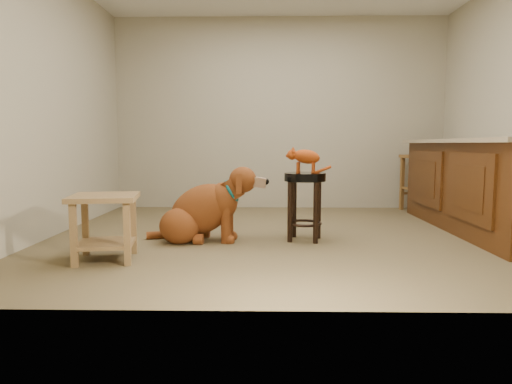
{
  "coord_description": "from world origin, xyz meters",
  "views": [
    {
      "loc": [
        -0.2,
        -4.35,
        0.89
      ],
      "look_at": [
        -0.28,
        -0.2,
        0.45
      ],
      "focal_mm": 32.0,
      "sensor_mm": 36.0,
      "label": 1
    }
  ],
  "objects_px": {
    "padded_stool": "(305,193)",
    "golden_retriever": "(203,211)",
    "wood_stool": "(420,182)",
    "side_table": "(105,217)",
    "tabby_kitten": "(304,157)"
  },
  "relations": [
    {
      "from": "padded_stool",
      "to": "golden_retriever",
      "type": "distance_m",
      "value": 0.95
    },
    {
      "from": "padded_stool",
      "to": "wood_stool",
      "type": "bearing_deg",
      "value": 48.2
    },
    {
      "from": "golden_retriever",
      "to": "side_table",
      "type": "bearing_deg",
      "value": -128.16
    },
    {
      "from": "padded_stool",
      "to": "tabby_kitten",
      "type": "xyz_separation_m",
      "value": [
        -0.01,
        0.0,
        0.32
      ]
    },
    {
      "from": "padded_stool",
      "to": "golden_retriever",
      "type": "bearing_deg",
      "value": -177.6
    },
    {
      "from": "wood_stool",
      "to": "tabby_kitten",
      "type": "height_order",
      "value": "tabby_kitten"
    },
    {
      "from": "padded_stool",
      "to": "golden_retriever",
      "type": "xyz_separation_m",
      "value": [
        -0.94,
        -0.04,
        -0.17
      ]
    },
    {
      "from": "wood_stool",
      "to": "golden_retriever",
      "type": "height_order",
      "value": "wood_stool"
    },
    {
      "from": "wood_stool",
      "to": "tabby_kitten",
      "type": "bearing_deg",
      "value": -132.0
    },
    {
      "from": "golden_retriever",
      "to": "tabby_kitten",
      "type": "relative_size",
      "value": 2.74
    },
    {
      "from": "side_table",
      "to": "wood_stool",
      "type": "bearing_deg",
      "value": 38.96
    },
    {
      "from": "side_table",
      "to": "golden_retriever",
      "type": "relative_size",
      "value": 0.48
    },
    {
      "from": "golden_retriever",
      "to": "tabby_kitten",
      "type": "height_order",
      "value": "tabby_kitten"
    },
    {
      "from": "padded_stool",
      "to": "wood_stool",
      "type": "xyz_separation_m",
      "value": [
        1.68,
        1.88,
        -0.06
      ]
    },
    {
      "from": "wood_stool",
      "to": "side_table",
      "type": "bearing_deg",
      "value": -141.04
    }
  ]
}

